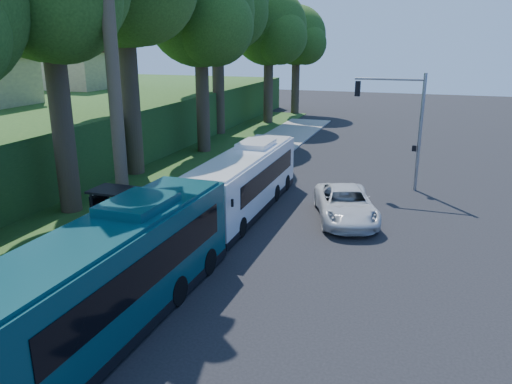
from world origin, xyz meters
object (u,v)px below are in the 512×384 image
(teal_bus, at_px, (107,277))
(pickup, at_px, (346,204))
(white_bus, at_px, (246,180))
(bus_shelter, at_px, (124,205))

(teal_bus, xyz_separation_m, pickup, (5.38, 12.55, -1.01))
(white_bus, bearing_deg, bus_shelter, -119.85)
(bus_shelter, bearing_deg, white_bus, 60.39)
(white_bus, relative_size, pickup, 1.93)
(pickup, bearing_deg, bus_shelter, -162.36)
(bus_shelter, relative_size, pickup, 0.54)
(white_bus, bearing_deg, teal_bus, -90.39)
(teal_bus, distance_m, pickup, 13.69)
(bus_shelter, height_order, white_bus, white_bus)
(bus_shelter, bearing_deg, teal_bus, -61.18)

